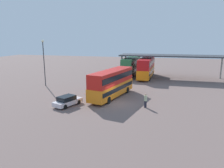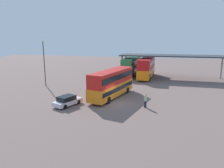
% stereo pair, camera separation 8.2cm
% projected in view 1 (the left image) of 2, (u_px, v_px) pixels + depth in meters
% --- Properties ---
extents(ground_plane, '(140.00, 140.00, 0.00)m').
position_uv_depth(ground_plane, '(116.00, 104.00, 28.13)').
color(ground_plane, '#705C56').
extents(double_decker_main, '(4.65, 10.53, 4.06)m').
position_uv_depth(double_decker_main, '(112.00, 82.00, 30.85)').
color(double_decker_main, orange).
rests_on(double_decker_main, ground_plane).
extents(parked_hatchback, '(2.93, 4.26, 1.35)m').
position_uv_depth(parked_hatchback, '(67.00, 101.00, 27.15)').
color(parked_hatchback, silver).
rests_on(parked_hatchback, ground_plane).
extents(double_decker_near_canopy, '(3.07, 11.16, 4.23)m').
position_uv_depth(double_decker_near_canopy, '(131.00, 66.00, 48.93)').
color(double_decker_near_canopy, silver).
rests_on(double_decker_near_canopy, ground_plane).
extents(double_decker_mid_row, '(3.00, 11.25, 4.37)m').
position_uv_depth(double_decker_mid_row, '(146.00, 67.00, 46.21)').
color(double_decker_mid_row, orange).
rests_on(double_decker_mid_row, ground_plane).
extents(depot_canopy, '(22.35, 5.60, 5.08)m').
position_uv_depth(depot_canopy, '(172.00, 57.00, 45.04)').
color(depot_canopy, '#33353A').
rests_on(depot_canopy, ground_plane).
extents(lamppost_tall, '(0.44, 0.44, 8.38)m').
position_uv_depth(lamppost_tall, '(44.00, 58.00, 37.70)').
color(lamppost_tall, '#33353A').
rests_on(lamppost_tall, ground_plane).
extents(pedestrian_waiting, '(0.38, 0.38, 1.82)m').
position_uv_depth(pedestrian_waiting, '(146.00, 101.00, 26.38)').
color(pedestrian_waiting, '#262633').
rests_on(pedestrian_waiting, ground_plane).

